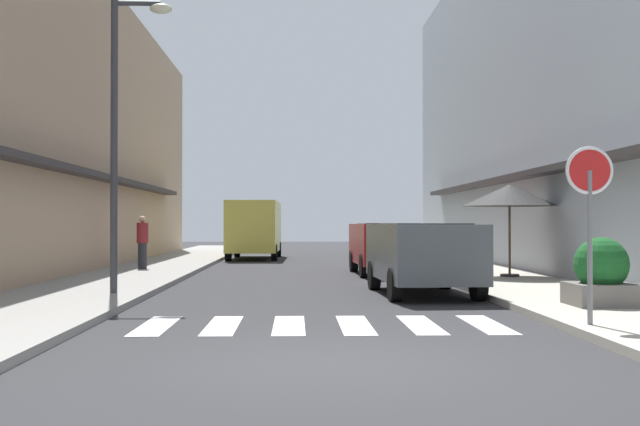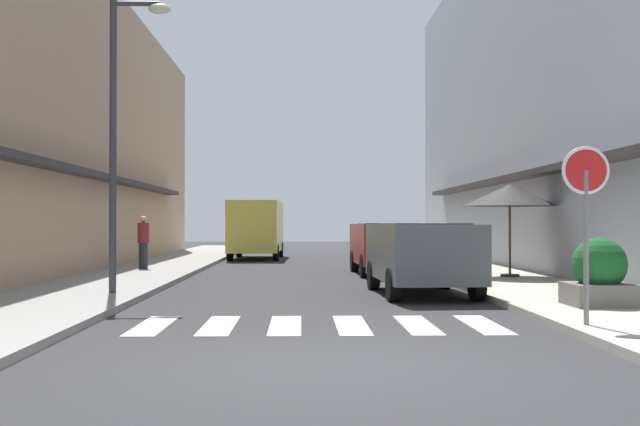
% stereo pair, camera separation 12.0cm
% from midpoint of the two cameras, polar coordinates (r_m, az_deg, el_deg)
% --- Properties ---
extents(ground_plane, '(79.56, 79.56, 0.00)m').
position_cam_midpoint_polar(ground_plane, '(22.84, -0.95, -4.43)').
color(ground_plane, '#2B2B2D').
extents(sidewalk_left, '(2.93, 50.63, 0.12)m').
position_cam_midpoint_polar(sidewalk_left, '(23.26, -12.72, -4.19)').
color(sidewalk_left, gray).
rests_on(sidewalk_left, ground_plane).
extents(sidewalk_right, '(2.93, 50.63, 0.12)m').
position_cam_midpoint_polar(sidewalk_right, '(23.39, 10.75, -4.18)').
color(sidewalk_right, '#ADA899').
rests_on(sidewalk_right, ground_plane).
extents(building_row_left, '(5.50, 34.55, 9.05)m').
position_cam_midpoint_polar(building_row_left, '(25.23, -21.27, 6.26)').
color(building_row_left, tan).
rests_on(building_row_left, ground_plane).
extents(building_row_right, '(5.50, 34.55, 11.63)m').
position_cam_midpoint_polar(building_row_right, '(25.64, 19.11, 9.05)').
color(building_row_right, '#939EA8').
rests_on(building_row_right, ground_plane).
extents(crosswalk, '(5.20, 2.20, 0.01)m').
position_cam_midpoint_polar(crosswalk, '(11.52, -0.15, -8.06)').
color(crosswalk, silver).
rests_on(crosswalk, ground_plane).
extents(parked_car_near, '(1.96, 4.22, 1.47)m').
position_cam_midpoint_polar(parked_car_near, '(16.41, 7.14, -2.66)').
color(parked_car_near, '#4C5156').
rests_on(parked_car_near, ground_plane).
extents(parked_car_mid, '(1.91, 4.11, 1.47)m').
position_cam_midpoint_polar(parked_car_mid, '(22.80, 4.63, -2.11)').
color(parked_car_mid, maroon).
rests_on(parked_car_mid, ground_plane).
extents(delivery_van, '(2.11, 5.44, 2.37)m').
position_cam_midpoint_polar(delivery_van, '(32.77, -4.81, -0.84)').
color(delivery_van, '#D8CC4C').
rests_on(delivery_van, ground_plane).
extents(round_street_sign, '(0.65, 0.07, 2.39)m').
position_cam_midpoint_polar(round_street_sign, '(11.21, 18.48, 1.69)').
color(round_street_sign, slate).
rests_on(round_street_sign, sidewalk_right).
extents(street_lamp, '(1.19, 0.28, 5.80)m').
position_cam_midpoint_polar(street_lamp, '(16.08, -14.13, 7.01)').
color(street_lamp, '#38383D').
rests_on(street_lamp, sidewalk_left).
extents(cafe_umbrella, '(2.39, 2.39, 2.34)m').
position_cam_midpoint_polar(cafe_umbrella, '(20.70, 13.27, 1.22)').
color(cafe_umbrella, '#262626').
rests_on(cafe_umbrella, sidewalk_right).
extents(planter_corner, '(1.03, 1.03, 1.12)m').
position_cam_midpoint_polar(planter_corner, '(13.88, 19.30, -4.21)').
color(planter_corner, slate).
rests_on(planter_corner, sidewalk_right).
extents(pedestrian_walking_near, '(0.34, 0.34, 1.57)m').
position_cam_midpoint_polar(pedestrian_walking_near, '(24.11, -12.76, -1.98)').
color(pedestrian_walking_near, '#282B33').
rests_on(pedestrian_walking_near, sidewalk_left).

